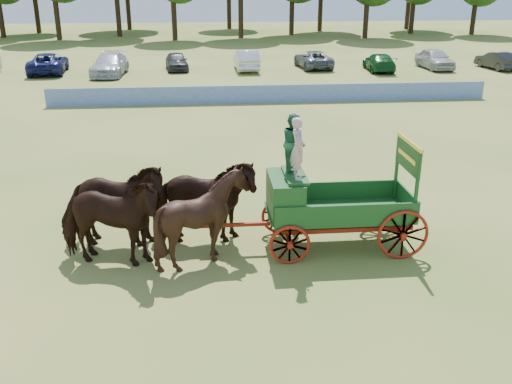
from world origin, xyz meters
name	(u,v)px	position (x,y,z in m)	size (l,w,h in m)	color
ground	(377,227)	(0.00, 0.00, 0.00)	(160.00, 160.00, 0.00)	#9F8648
horse_lead_left	(109,221)	(-7.56, -1.65, 1.23)	(1.32, 2.91, 2.45)	black
horse_lead_right	(115,205)	(-7.56, -0.55, 1.23)	(1.32, 2.91, 2.45)	black
horse_wheel_left	(203,218)	(-5.16, -1.65, 1.23)	(1.99, 2.23, 2.46)	black
horse_wheel_right	(203,202)	(-5.16, -0.55, 1.23)	(1.32, 2.91, 2.45)	black
farm_dray	(313,191)	(-2.20, -1.08, 1.65)	(6.00, 2.00, 3.76)	#A02A10
sponsor_banner	(272,94)	(-1.00, 18.00, 0.53)	(26.00, 0.08, 1.05)	#1E41A4
parked_cars	(199,62)	(-5.21, 30.03, 0.75)	(46.48, 7.45, 1.59)	silver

